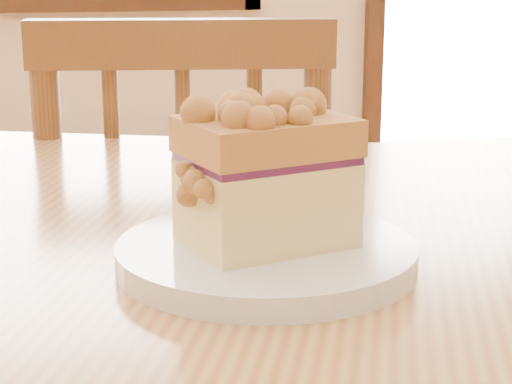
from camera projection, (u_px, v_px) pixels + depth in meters
cafe_table_main at (122, 351)px, 0.73m from camera, size 1.37×1.16×0.75m
cafe_chair_main at (189, 315)px, 1.30m from camera, size 0.47×0.47×0.90m
plate at (266, 256)px, 0.62m from camera, size 0.21×0.21×0.02m
cake_slice at (264, 172)px, 0.60m from camera, size 0.13×0.11×0.10m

